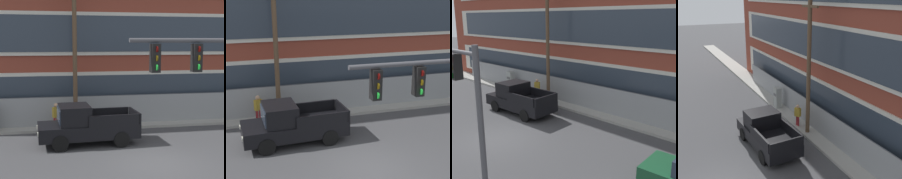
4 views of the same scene
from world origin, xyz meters
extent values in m
plane|color=#424244|center=(0.00, 0.00, 0.00)|extent=(160.00, 160.00, 0.00)
cube|color=#9E9B93|center=(0.00, 6.98, 0.08)|extent=(80.00, 1.77, 0.16)
cube|color=beige|center=(4.36, 7.80, 2.04)|extent=(45.29, 0.10, 2.66)
cube|color=#2D3844|center=(4.36, 7.74, 2.04)|extent=(43.32, 0.06, 2.22)
cube|color=beige|center=(4.36, 7.80, 5.74)|extent=(45.29, 0.10, 2.66)
cube|color=#2D3844|center=(4.36, 7.74, 5.74)|extent=(43.32, 0.06, 2.22)
cube|color=gray|center=(0.78, 7.13, 0.96)|extent=(33.19, 0.04, 1.92)
cylinder|color=#4C4C51|center=(0.78, 7.13, 1.92)|extent=(33.19, 0.05, 0.05)
cylinder|color=#4C4C51|center=(1.10, -3.31, 5.25)|extent=(6.35, 0.14, 0.14)
cube|color=black|center=(0.14, -3.31, 4.70)|extent=(0.28, 0.32, 0.90)
cylinder|color=#4B0807|center=(0.14, -3.49, 4.98)|extent=(0.04, 0.18, 0.18)
cylinder|color=#503E08|center=(0.14, -3.49, 4.70)|extent=(0.04, 0.18, 0.18)
cylinder|color=green|center=(0.14, -3.49, 4.42)|extent=(0.04, 0.18, 0.18)
cube|color=black|center=(-1.24, -3.31, 4.70)|extent=(0.28, 0.32, 0.90)
cylinder|color=#4B0807|center=(-1.24, -3.49, 4.98)|extent=(0.04, 0.18, 0.18)
cylinder|color=#503E08|center=(-1.24, -3.49, 4.70)|extent=(0.04, 0.18, 0.18)
cylinder|color=green|center=(-1.24, -3.49, 4.42)|extent=(0.04, 0.18, 0.18)
cube|color=black|center=(-2.59, 3.49, 0.75)|extent=(5.17, 2.32, 0.70)
cube|color=black|center=(-3.29, 3.46, 1.58)|extent=(1.62, 1.97, 0.95)
cube|color=#283342|center=(-4.07, 3.42, 1.58)|extent=(0.15, 1.69, 0.72)
cube|color=black|center=(-1.40, 2.59, 1.38)|extent=(2.54, 0.25, 0.56)
cube|color=black|center=(-1.50, 4.52, 1.38)|extent=(2.54, 0.25, 0.56)
cube|color=black|center=(-0.10, 3.62, 1.38)|extent=(0.20, 1.98, 0.56)
cylinder|color=black|center=(-4.05, 2.47, 0.40)|extent=(0.81, 0.30, 0.80)
cylinder|color=black|center=(-4.15, 4.36, 0.40)|extent=(0.81, 0.30, 0.80)
cylinder|color=black|center=(-1.02, 2.63, 0.40)|extent=(0.81, 0.30, 0.80)
cylinder|color=black|center=(-1.12, 4.52, 0.40)|extent=(0.81, 0.30, 0.80)
cube|color=white|center=(-5.10, 2.64, 0.85)|extent=(0.07, 0.24, 0.16)
cube|color=white|center=(-5.17, 4.08, 0.85)|extent=(0.07, 0.24, 0.16)
cylinder|color=brown|center=(-2.99, 6.48, 4.66)|extent=(0.26, 0.26, 9.32)
cylinder|color=maroon|center=(-4.23, 6.35, 0.42)|extent=(0.14, 0.14, 0.85)
cylinder|color=maroon|center=(-4.05, 6.35, 0.42)|extent=(0.14, 0.14, 0.85)
cube|color=#B7932D|center=(-4.14, 6.35, 1.15)|extent=(0.47, 0.41, 0.60)
sphere|color=tan|center=(-4.14, 6.35, 1.57)|extent=(0.24, 0.24, 0.24)
camera|label=1|loc=(-4.53, -13.61, 5.17)|focal=55.00mm
camera|label=2|loc=(-4.99, -12.11, 7.39)|focal=55.00mm
camera|label=3|loc=(12.27, -7.66, 6.37)|focal=45.00mm
camera|label=4|loc=(11.48, -1.85, 8.73)|focal=45.00mm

